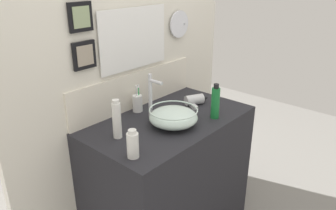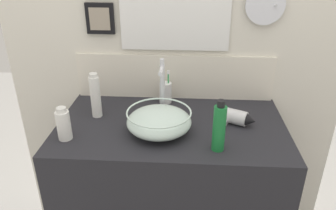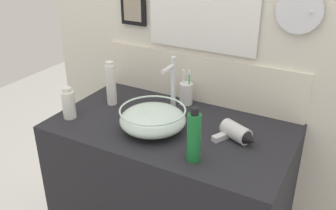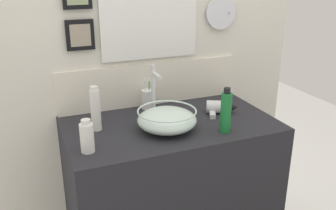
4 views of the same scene
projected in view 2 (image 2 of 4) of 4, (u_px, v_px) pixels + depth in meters
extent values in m
cube|color=#232328|center=(171.00, 199.00, 1.75)|extent=(1.07, 0.61, 0.93)
cube|color=silver|center=(175.00, 47.00, 1.72)|extent=(1.82, 0.06, 2.41)
cube|color=silver|center=(174.00, 77.00, 1.76)|extent=(1.05, 0.02, 0.24)
cube|color=white|center=(175.00, 12.00, 1.61)|extent=(0.49, 0.01, 0.32)
cube|color=white|center=(175.00, 12.00, 1.60)|extent=(0.55, 0.01, 0.38)
cylinder|color=silver|center=(265.00, 5.00, 1.55)|extent=(0.19, 0.01, 0.19)
cylinder|color=silver|center=(275.00, 5.00, 1.57)|extent=(0.01, 0.06, 0.01)
cube|color=black|center=(100.00, 19.00, 1.64)|extent=(0.14, 0.02, 0.15)
cube|color=gray|center=(100.00, 19.00, 1.63)|extent=(0.10, 0.01, 0.11)
ellipsoid|color=silver|center=(159.00, 122.00, 1.46)|extent=(0.29, 0.29, 0.10)
torus|color=silver|center=(159.00, 112.00, 1.44)|extent=(0.29, 0.29, 0.01)
torus|color=#B2B7BC|center=(159.00, 131.00, 1.48)|extent=(0.11, 0.11, 0.01)
cylinder|color=silver|center=(162.00, 90.00, 1.60)|extent=(0.02, 0.02, 0.25)
cylinder|color=silver|center=(161.00, 71.00, 1.50)|extent=(0.02, 0.10, 0.02)
cylinder|color=silver|center=(162.00, 62.00, 1.53)|extent=(0.02, 0.02, 0.03)
cylinder|color=silver|center=(233.00, 116.00, 1.54)|extent=(0.14, 0.12, 0.07)
cone|color=black|center=(251.00, 121.00, 1.50)|extent=(0.07, 0.07, 0.06)
cube|color=silver|center=(223.00, 124.00, 1.53)|extent=(0.07, 0.09, 0.02)
cylinder|color=white|center=(166.00, 93.00, 1.74)|extent=(0.06, 0.06, 0.11)
cylinder|color=green|center=(168.00, 88.00, 1.73)|extent=(0.01, 0.01, 0.16)
cube|color=white|center=(168.00, 72.00, 1.69)|extent=(0.01, 0.01, 0.02)
cylinder|color=white|center=(163.00, 88.00, 1.72)|extent=(0.01, 0.01, 0.16)
cube|color=white|center=(163.00, 72.00, 1.68)|extent=(0.01, 0.01, 0.02)
cylinder|color=white|center=(96.00, 97.00, 1.57)|extent=(0.05, 0.05, 0.21)
cylinder|color=silver|center=(93.00, 75.00, 1.53)|extent=(0.04, 0.04, 0.02)
cylinder|color=#197233|center=(219.00, 129.00, 1.31)|extent=(0.05, 0.05, 0.20)
cylinder|color=black|center=(221.00, 104.00, 1.26)|extent=(0.03, 0.03, 0.03)
cylinder|color=white|center=(64.00, 125.00, 1.40)|extent=(0.06, 0.06, 0.13)
cylinder|color=silver|center=(61.00, 110.00, 1.37)|extent=(0.04, 0.04, 0.02)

